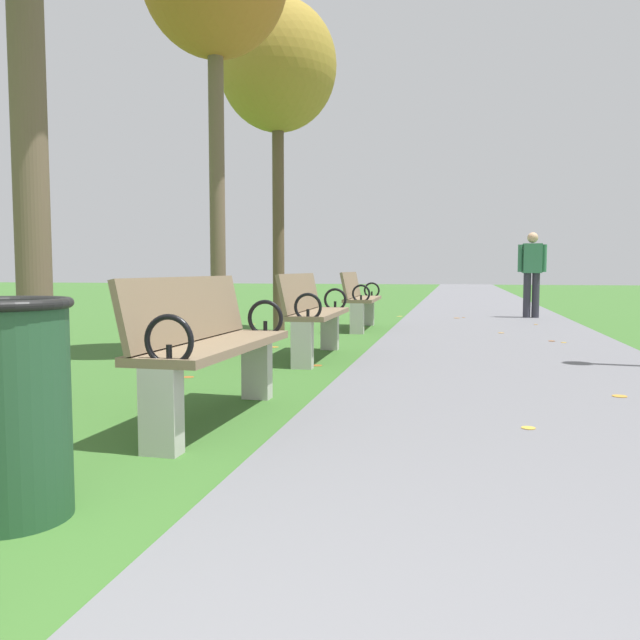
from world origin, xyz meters
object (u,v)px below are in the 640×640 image
Objects in this scene: park_bench_4 at (360,298)px; trash_bin at (10,408)px; park_bench_3 at (313,313)px; pedestrian_walking at (532,270)px; park_bench_2 at (209,344)px; tree_4 at (278,68)px.

park_bench_4 reaches higher than trash_bin.
trash_bin is at bearing -91.06° from park_bench_4.
park_bench_3 is 6.89m from pedestrian_walking.
park_bench_2 is 0.33× the size of tree_4.
tree_4 is at bearing -157.88° from park_bench_4.
park_bench_3 and park_bench_4 have the same top height.
park_bench_2 is 6.90m from tree_4.
trash_bin is (-0.15, -4.58, -0.06)m from park_bench_3.
park_bench_4 is 3.68m from tree_4.
park_bench_2 is 2.94m from park_bench_3.
tree_4 is (-1.18, 2.91, 3.45)m from park_bench_3.
trash_bin is at bearing -95.12° from park_bench_2.
park_bench_4 is (0.00, 3.39, 0.00)m from park_bench_3.
pedestrian_walking is at bearing 65.19° from park_bench_3.
park_bench_4 is 4.08m from pedestrian_walking.
park_bench_4 is 1.92× the size of trash_bin.
pedestrian_walking is 1.93× the size of trash_bin.
park_bench_3 is 4.67m from tree_4.
park_bench_3 is 1.00× the size of park_bench_4.
tree_4 is at bearing -140.70° from pedestrian_walking.
pedestrian_walking is at bearing 44.64° from park_bench_4.
pedestrian_walking is (4.07, 3.33, -3.01)m from tree_4.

